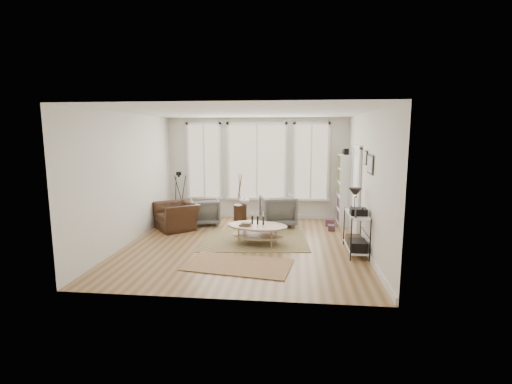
# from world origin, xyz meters

# --- Properties ---
(room) EXTENTS (5.50, 5.54, 2.90)m
(room) POSITION_xyz_m (0.02, 0.03, 1.43)
(room) COLOR #9C764E
(room) RESTS_ON ground
(bay_window) EXTENTS (4.14, 0.12, 2.24)m
(bay_window) POSITION_xyz_m (0.00, 2.71, 1.61)
(bay_window) COLOR tan
(bay_window) RESTS_ON ground
(door) EXTENTS (0.09, 1.06, 2.22)m
(door) POSITION_xyz_m (2.57, 1.15, 1.12)
(door) COLOR silver
(door) RESTS_ON ground
(bookcase) EXTENTS (0.31, 0.85, 2.06)m
(bookcase) POSITION_xyz_m (2.44, 2.23, 0.96)
(bookcase) COLOR white
(bookcase) RESTS_ON ground
(low_shelf) EXTENTS (0.38, 1.08, 1.30)m
(low_shelf) POSITION_xyz_m (2.38, -0.30, 0.51)
(low_shelf) COLOR white
(low_shelf) RESTS_ON ground
(wall_art) EXTENTS (0.04, 0.88, 0.44)m
(wall_art) POSITION_xyz_m (2.58, -0.27, 1.88)
(wall_art) COLOR black
(wall_art) RESTS_ON ground
(rug_main) EXTENTS (2.60, 2.05, 0.01)m
(rug_main) POSITION_xyz_m (0.18, 0.37, 0.01)
(rug_main) COLOR brown
(rug_main) RESTS_ON ground
(rug_runner) EXTENTS (2.11, 1.38, 0.01)m
(rug_runner) POSITION_xyz_m (0.06, -1.30, 0.01)
(rug_runner) COLOR brown
(rug_runner) RESTS_ON ground
(coffee_table) EXTENTS (1.48, 1.08, 0.62)m
(coffee_table) POSITION_xyz_m (0.28, 0.12, 0.33)
(coffee_table) COLOR tan
(coffee_table) RESTS_ON ground
(armchair_left) EXTENTS (0.95, 0.97, 0.71)m
(armchair_left) POSITION_xyz_m (-1.32, 1.76, 0.35)
(armchair_left) COLOR slate
(armchair_left) RESTS_ON ground
(armchair_right) EXTENTS (1.08, 1.10, 0.82)m
(armchair_right) POSITION_xyz_m (0.65, 1.84, 0.41)
(armchair_right) COLOR slate
(armchair_right) RESTS_ON ground
(side_table) EXTENTS (0.35, 0.35, 1.49)m
(side_table) POSITION_xyz_m (-0.37, 1.89, 0.72)
(side_table) COLOR #371E11
(side_table) RESTS_ON ground
(vase) EXTENTS (0.26, 0.26, 0.26)m
(vase) POSITION_xyz_m (-0.26, 1.98, 0.66)
(vase) COLOR silver
(vase) RESTS_ON side_table
(accent_chair) EXTENTS (1.39, 1.37, 0.68)m
(accent_chair) POSITION_xyz_m (-1.93, 1.21, 0.34)
(accent_chair) COLOR #371E11
(accent_chair) RESTS_ON ground
(tripod_camera) EXTENTS (0.49, 0.49, 1.40)m
(tripod_camera) POSITION_xyz_m (-2.13, 2.09, 0.64)
(tripod_camera) COLOR black
(tripod_camera) RESTS_ON ground
(book_stack_near) EXTENTS (0.24, 0.30, 0.19)m
(book_stack_near) POSITION_xyz_m (2.05, 1.97, 0.09)
(book_stack_near) COLOR maroon
(book_stack_near) RESTS_ON ground
(book_stack_far) EXTENTS (0.18, 0.23, 0.14)m
(book_stack_far) POSITION_xyz_m (2.05, 1.45, 0.07)
(book_stack_far) COLOR maroon
(book_stack_far) RESTS_ON ground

